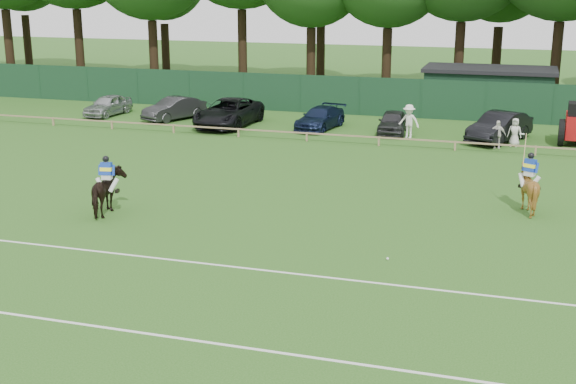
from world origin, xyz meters
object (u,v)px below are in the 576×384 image
at_px(spectator_left, 409,121).
at_px(sedan_grey, 174,109).
at_px(suv_black, 229,113).
at_px(spectator_right, 515,132).
at_px(spectator_mid, 497,134).
at_px(utility_shed, 489,90).
at_px(horse_chestnut, 528,189).
at_px(sedan_navy, 320,118).
at_px(horse_dark, 108,192).
at_px(polo_ball, 388,259).
at_px(sedan_silver, 108,105).
at_px(hatch_grey, 393,122).
at_px(estate_black, 499,127).

bearing_deg(spectator_left, sedan_grey, -175.12).
relative_size(suv_black, spectator_right, 3.87).
xyz_separation_m(spectator_mid, utility_shed, (-1.04, 10.78, 0.80)).
bearing_deg(spectator_left, spectator_mid, -5.53).
xyz_separation_m(horse_chestnut, sedan_navy, (-11.86, 13.89, -0.25)).
height_order(sedan_navy, utility_shed, utility_shed).
distance_m(horse_dark, spectator_mid, 21.32).
xyz_separation_m(horse_chestnut, sedan_grey, (-21.43, 14.14, -0.19)).
relative_size(horse_chestnut, sedan_grey, 0.42).
xyz_separation_m(sedan_grey, polo_ball, (17.23, -20.96, -0.66)).
xyz_separation_m(sedan_silver, polo_ball, (22.04, -21.14, -0.62)).
height_order(horse_chestnut, spectator_right, horse_chestnut).
distance_m(hatch_grey, estate_black, 5.99).
relative_size(estate_black, spectator_left, 2.58).
bearing_deg(spectator_mid, hatch_grey, 161.78).
bearing_deg(utility_shed, suv_black, -148.48).
relative_size(sedan_silver, sedan_navy, 0.89).
height_order(horse_chestnut, spectator_mid, horse_chestnut).
distance_m(sedan_grey, utility_shed, 20.46).
xyz_separation_m(horse_dark, hatch_grey, (7.67, 18.83, -0.22)).
xyz_separation_m(horse_dark, horse_chestnut, (15.18, 5.04, 0.02)).
bearing_deg(hatch_grey, horse_chestnut, -65.23).
height_order(sedan_silver, sedan_navy, sedan_silver).
relative_size(horse_dark, spectator_mid, 1.39).
relative_size(horse_dark, estate_black, 0.42).
distance_m(suv_black, polo_ball, 23.92).
bearing_deg(horse_chestnut, estate_black, -56.48).
bearing_deg(polo_ball, estate_black, 82.47).
xyz_separation_m(horse_chestnut, hatch_grey, (-7.51, 13.80, -0.24)).
relative_size(sedan_silver, suv_black, 0.67).
bearing_deg(utility_shed, spectator_mid, -84.48).
height_order(estate_black, spectator_left, spectator_left).
bearing_deg(spectator_right, suv_black, -174.84).
xyz_separation_m(spectator_left, utility_shed, (3.81, 9.42, 0.60)).
bearing_deg(spectator_right, horse_chestnut, -77.97).
height_order(suv_black, sedan_navy, suv_black).
relative_size(hatch_grey, estate_black, 0.79).
bearing_deg(sedan_silver, polo_ball, -38.70).
bearing_deg(utility_shed, sedan_navy, -138.11).
bearing_deg(estate_black, spectator_mid, -66.34).
bearing_deg(horse_dark, estate_black, -138.00).
bearing_deg(spectator_left, hatch_grey, 145.84).
height_order(horse_chestnut, suv_black, horse_chestnut).
bearing_deg(suv_black, estate_black, 2.74).
bearing_deg(spectator_right, hatch_grey, 174.75).
bearing_deg(sedan_grey, suv_black, 10.55).
relative_size(spectator_left, utility_shed, 0.22).
height_order(sedan_silver, hatch_grey, sedan_silver).
height_order(horse_dark, spectator_left, spectator_left).
relative_size(sedan_grey, suv_black, 0.73).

